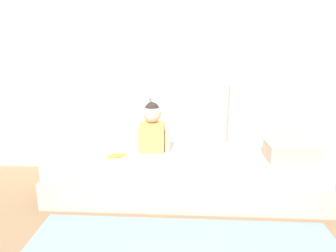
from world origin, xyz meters
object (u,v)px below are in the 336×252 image
(throw_pillow_left, at_px, (119,117))
(toddler, at_px, (152,127))
(couch, at_px, (184,173))
(throw_pillow_right, at_px, (252,116))
(banana, at_px, (116,155))
(folded_blanket, at_px, (291,152))

(throw_pillow_left, bearing_deg, toddler, -37.04)
(throw_pillow_left, relative_size, toddler, 1.30)
(couch, bearing_deg, throw_pillow_left, 153.89)
(throw_pillow_right, distance_m, banana, 1.33)
(throw_pillow_left, relative_size, throw_pillow_right, 1.05)
(throw_pillow_right, bearing_deg, banana, -159.71)
(toddler, height_order, banana, toddler)
(toddler, distance_m, banana, 0.40)
(throw_pillow_left, xyz_separation_m, banana, (0.06, -0.45, -0.22))
(toddler, distance_m, folded_blanket, 1.20)
(throw_pillow_right, relative_size, folded_blanket, 1.40)
(folded_blanket, bearing_deg, banana, -178.69)
(throw_pillow_right, bearing_deg, folded_blanket, -59.55)
(throw_pillow_left, height_order, throw_pillow_right, throw_pillow_right)
(couch, distance_m, banana, 0.63)
(couch, height_order, banana, banana)
(banana, xyz_separation_m, folded_blanket, (1.47, 0.03, 0.05))
(couch, xyz_separation_m, folded_blanket, (0.89, -0.10, 0.26))
(throw_pillow_right, xyz_separation_m, banana, (-1.22, -0.45, -0.26))
(couch, height_order, throw_pillow_right, throw_pillow_right)
(banana, bearing_deg, folded_blanket, 1.31)
(throw_pillow_right, distance_m, toddler, 0.97)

